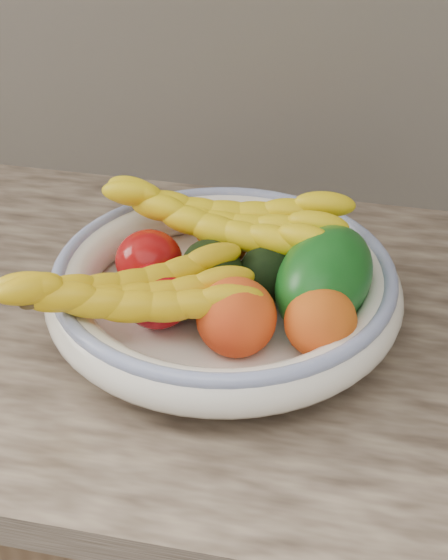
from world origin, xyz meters
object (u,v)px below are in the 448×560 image
at_px(fruit_bowl, 224,289).
at_px(green_mango, 324,279).
at_px(banana_bunch_back, 222,226).
at_px(banana_bunch_front, 129,299).

xyz_separation_m(fruit_bowl, green_mango, (0.11, 0.00, 0.03)).
xyz_separation_m(fruit_bowl, banana_bunch_back, (-0.02, 0.07, 0.04)).
bearing_deg(green_mango, fruit_bowl, -168.01).
bearing_deg(banana_bunch_front, green_mango, -1.38).
height_order(green_mango, banana_bunch_front, green_mango).
xyz_separation_m(fruit_bowl, banana_bunch_front, (-0.08, -0.09, 0.03)).
xyz_separation_m(green_mango, banana_bunch_front, (-0.19, -0.09, 0.01)).
bearing_deg(banana_bunch_front, fruit_bowl, 20.96).
relative_size(fruit_bowl, banana_bunch_back, 1.28).
bearing_deg(fruit_bowl, banana_bunch_front, -132.41).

